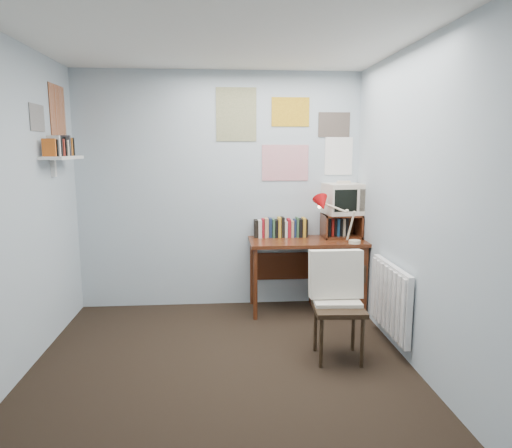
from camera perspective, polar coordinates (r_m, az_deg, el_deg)
The scene contains 14 objects.
ground at distance 3.56m, azimuth -4.23°, elevation -19.15°, with size 3.50×3.50×0.00m, color black.
back_wall at distance 4.90m, azimuth -4.53°, elevation 4.11°, with size 3.00×0.02×2.50m, color #ADBCC5.
right_wall at distance 3.49m, azimuth 20.92°, elevation 1.40°, with size 0.02×3.50×2.50m, color #ADBCC5.
ceiling at distance 3.23m, azimuth -4.82°, elevation 23.75°, with size 3.00×3.50×0.02m, color white.
desk at distance 4.92m, azimuth 9.44°, elevation -5.96°, with size 1.20×0.55×0.76m.
desk_chair at distance 3.79m, azimuth 10.29°, elevation -10.40°, with size 0.43×0.42×0.85m, color black.
desk_lamp at distance 4.64m, azimuth 12.31°, elevation 0.20°, with size 0.30×0.26×0.43m, color #BA0C0F.
tv_riser at distance 4.96m, azimuth 10.61°, elevation -0.22°, with size 0.40×0.30×0.25m, color #502412.
crt_tv at distance 4.94m, azimuth 10.85°, elevation 3.29°, with size 0.37×0.34×0.35m, color beige.
book_row at distance 4.90m, azimuth 3.26°, elevation -0.35°, with size 0.60×0.14×0.22m, color #502412.
radiator at distance 4.16m, azimuth 16.47°, elevation -8.92°, with size 0.09×0.80×0.60m, color white.
wall_shelf at distance 4.45m, azimuth -23.09°, elevation 7.64°, with size 0.20×0.62×0.24m, color white.
posters_back at distance 4.92m, azimuth 3.71°, elevation 11.14°, with size 1.20×0.01×0.90m, color white.
posters_left at distance 4.49m, azimuth -24.57°, elevation 12.42°, with size 0.01×0.70×0.60m, color white.
Camera 1 is at (0.00, -3.13, 1.70)m, focal length 32.00 mm.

